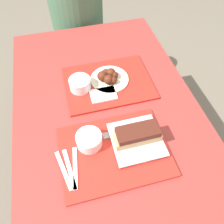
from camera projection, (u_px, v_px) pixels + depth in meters
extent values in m
plane|color=#706656|center=(111.00, 179.00, 1.57)|extent=(12.00, 12.00, 0.00)
cube|color=maroon|center=(111.00, 124.00, 1.00)|extent=(0.86, 1.54, 0.04)
cylinder|color=maroon|center=(41.00, 87.00, 1.64)|extent=(0.07, 0.07, 0.70)
cylinder|color=maroon|center=(134.00, 70.00, 1.75)|extent=(0.07, 0.07, 0.70)
cube|color=maroon|center=(81.00, 46.00, 1.80)|extent=(0.82, 0.28, 0.04)
cylinder|color=maroon|center=(45.00, 74.00, 1.93)|extent=(0.06, 0.06, 0.41)
cylinder|color=maroon|center=(121.00, 60.00, 2.03)|extent=(0.06, 0.06, 0.41)
cube|color=red|center=(114.00, 151.00, 0.89)|extent=(0.43, 0.33, 0.01)
cube|color=red|center=(108.00, 83.00, 1.12)|extent=(0.43, 0.33, 0.01)
cylinder|color=white|center=(89.00, 140.00, 0.88)|extent=(0.10, 0.10, 0.06)
cylinder|color=beige|center=(89.00, 137.00, 0.86)|extent=(0.09, 0.09, 0.01)
cylinder|color=beige|center=(136.00, 140.00, 0.90)|extent=(0.20, 0.20, 0.01)
cube|color=silver|center=(137.00, 139.00, 0.90)|extent=(0.21, 0.21, 0.01)
cube|color=#DBB275|center=(137.00, 136.00, 0.88)|extent=(0.19, 0.07, 0.04)
cube|color=#4C1E14|center=(138.00, 132.00, 0.85)|extent=(0.17, 0.07, 0.03)
cube|color=white|center=(69.00, 169.00, 0.83)|extent=(0.04, 0.17, 0.00)
cube|color=white|center=(75.00, 167.00, 0.84)|extent=(0.04, 0.17, 0.00)
cube|color=white|center=(64.00, 170.00, 0.83)|extent=(0.05, 0.17, 0.00)
cube|color=#A59E93|center=(107.00, 135.00, 0.92)|extent=(0.04, 0.03, 0.01)
cylinder|color=white|center=(80.00, 84.00, 1.06)|extent=(0.10, 0.10, 0.06)
cylinder|color=beige|center=(80.00, 81.00, 1.04)|extent=(0.09, 0.09, 0.01)
cylinder|color=beige|center=(109.00, 79.00, 1.12)|extent=(0.20, 0.20, 0.01)
sphere|color=#562314|center=(115.00, 75.00, 1.10)|extent=(0.04, 0.04, 0.04)
sphere|color=#562314|center=(111.00, 73.00, 1.10)|extent=(0.05, 0.05, 0.05)
sphere|color=#562314|center=(106.00, 73.00, 1.11)|extent=(0.04, 0.04, 0.04)
sphere|color=#562314|center=(102.00, 76.00, 1.09)|extent=(0.05, 0.05, 0.05)
sphere|color=#562314|center=(108.00, 80.00, 1.08)|extent=(0.05, 0.05, 0.05)
sphere|color=#562314|center=(113.00, 80.00, 1.08)|extent=(0.04, 0.04, 0.04)
cube|color=white|center=(104.00, 94.00, 1.05)|extent=(0.12, 0.09, 0.01)
cylinder|color=#477051|center=(78.00, 16.00, 1.59)|extent=(0.38, 0.38, 0.49)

